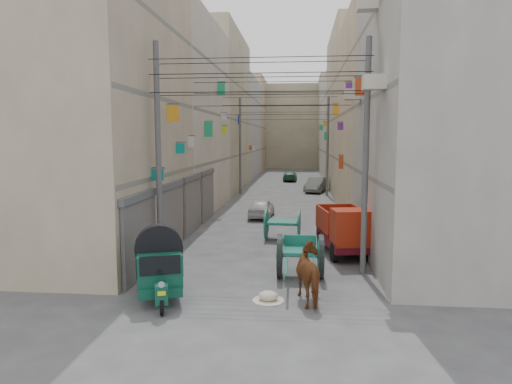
# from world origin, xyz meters

# --- Properties ---
(ground) EXTENTS (140.00, 140.00, 0.00)m
(ground) POSITION_xyz_m (0.00, 0.00, 0.00)
(ground) COLOR #404043
(ground) RESTS_ON ground
(building_row_left) EXTENTS (8.00, 62.00, 14.00)m
(building_row_left) POSITION_xyz_m (-8.00, 34.13, 6.46)
(building_row_left) COLOR tan
(building_row_left) RESTS_ON ground
(building_row_right) EXTENTS (8.00, 62.00, 14.00)m
(building_row_right) POSITION_xyz_m (8.00, 34.13, 6.46)
(building_row_right) COLOR #A7A29C
(building_row_right) RESTS_ON ground
(end_cap_building) EXTENTS (22.00, 10.00, 13.00)m
(end_cap_building) POSITION_xyz_m (0.00, 66.00, 6.50)
(end_cap_building) COLOR #B2AA8C
(end_cap_building) RESTS_ON ground
(shutters_left) EXTENTS (0.18, 14.40, 2.88)m
(shutters_left) POSITION_xyz_m (-3.92, 10.38, 1.49)
(shutters_left) COLOR #525156
(shutters_left) RESTS_ON ground
(signboards) EXTENTS (8.22, 40.52, 5.67)m
(signboards) POSITION_xyz_m (-0.01, 21.66, 3.43)
(signboards) COLOR orange
(signboards) RESTS_ON ground
(ac_units) EXTENTS (0.70, 6.55, 3.35)m
(ac_units) POSITION_xyz_m (3.65, 7.67, 7.43)
(ac_units) COLOR beige
(ac_units) RESTS_ON ground
(utility_poles) EXTENTS (7.40, 22.20, 8.00)m
(utility_poles) POSITION_xyz_m (0.00, 17.00, 4.00)
(utility_poles) COLOR #4F5052
(utility_poles) RESTS_ON ground
(overhead_cables) EXTENTS (7.40, 22.52, 1.12)m
(overhead_cables) POSITION_xyz_m (0.00, 14.40, 6.77)
(overhead_cables) COLOR black
(overhead_cables) RESTS_ON ground
(auto_rickshaw) EXTENTS (1.88, 2.49, 1.69)m
(auto_rickshaw) POSITION_xyz_m (-2.63, 2.76, 1.00)
(auto_rickshaw) COLOR black
(auto_rickshaw) RESTS_ON ground
(tonga_cart) EXTENTS (1.61, 3.29, 1.48)m
(tonga_cart) POSITION_xyz_m (1.43, 5.28, 0.77)
(tonga_cart) COLOR black
(tonga_cart) RESTS_ON ground
(mini_truck) EXTENTS (2.17, 3.80, 2.01)m
(mini_truck) POSITION_xyz_m (3.27, 8.24, 0.97)
(mini_truck) COLOR black
(mini_truck) RESTS_ON ground
(second_cart) EXTENTS (1.67, 1.50, 1.41)m
(second_cart) POSITION_xyz_m (0.61, 11.00, 0.75)
(second_cart) COLOR #166251
(second_cart) RESTS_ON ground
(feed_sack) EXTENTS (0.58, 0.46, 0.29)m
(feed_sack) POSITION_xyz_m (0.52, 2.98, 0.14)
(feed_sack) COLOR beige
(feed_sack) RESTS_ON ground
(horse) EXTENTS (1.37, 2.10, 1.64)m
(horse) POSITION_xyz_m (1.79, 3.00, 0.82)
(horse) COLOR #602A16
(horse) RESTS_ON ground
(distant_car_white) EXTENTS (1.49, 3.35, 1.12)m
(distant_car_white) POSITION_xyz_m (-0.87, 16.96, 0.56)
(distant_car_white) COLOR silver
(distant_car_white) RESTS_ON ground
(distant_car_grey) EXTENTS (2.29, 4.13, 1.29)m
(distant_car_grey) POSITION_xyz_m (2.80, 30.29, 0.64)
(distant_car_grey) COLOR slate
(distant_car_grey) RESTS_ON ground
(distant_car_green) EXTENTS (1.52, 3.71, 1.07)m
(distant_car_green) POSITION_xyz_m (0.29, 40.55, 0.54)
(distant_car_green) COLOR #1E5835
(distant_car_green) RESTS_ON ground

